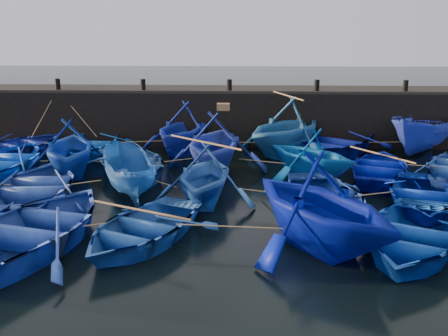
{
  "coord_description": "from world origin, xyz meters",
  "views": [
    {
      "loc": [
        0.64,
        -13.47,
        5.42
      ],
      "look_at": [
        0.0,
        3.2,
        0.7
      ],
      "focal_mm": 40.0,
      "sensor_mm": 36.0,
      "label": 1
    }
  ],
  "objects": [
    {
      "name": "ground",
      "position": [
        0.0,
        0.0,
        0.0
      ],
      "size": [
        120.0,
        120.0,
        0.0
      ],
      "primitive_type": "plane",
      "color": "black",
      "rests_on": "ground"
    },
    {
      "name": "quay_wall",
      "position": [
        0.0,
        10.5,
        1.25
      ],
      "size": [
        26.0,
        2.5,
        2.5
      ],
      "primitive_type": "cube",
      "color": "black",
      "rests_on": "ground"
    },
    {
      "name": "quay_top",
      "position": [
        0.0,
        10.5,
        2.56
      ],
      "size": [
        26.0,
        2.5,
        0.12
      ],
      "primitive_type": "cube",
      "color": "black",
      "rests_on": "quay_wall"
    },
    {
      "name": "bollard_0",
      "position": [
        -8.0,
        9.6,
        2.87
      ],
      "size": [
        0.24,
        0.24,
        0.5
      ],
      "primitive_type": "cylinder",
      "color": "black",
      "rests_on": "quay_top"
    },
    {
      "name": "bollard_1",
      "position": [
        -4.0,
        9.6,
        2.87
      ],
      "size": [
        0.24,
        0.24,
        0.5
      ],
      "primitive_type": "cylinder",
      "color": "black",
      "rests_on": "quay_top"
    },
    {
      "name": "bollard_2",
      "position": [
        0.0,
        9.6,
        2.87
      ],
      "size": [
        0.24,
        0.24,
        0.5
      ],
      "primitive_type": "cylinder",
      "color": "black",
      "rests_on": "quay_top"
    },
    {
      "name": "bollard_3",
      "position": [
        4.0,
        9.6,
        2.87
      ],
      "size": [
        0.24,
        0.24,
        0.5
      ],
      "primitive_type": "cylinder",
      "color": "black",
      "rests_on": "quay_top"
    },
    {
      "name": "bollard_4",
      "position": [
        8.0,
        9.6,
        2.87
      ],
      "size": [
        0.24,
        0.24,
        0.5
      ],
      "primitive_type": "cylinder",
      "color": "black",
      "rests_on": "quay_top"
    },
    {
      "name": "boat_0",
      "position": [
        -9.03,
        7.28,
        0.48
      ],
      "size": [
        5.02,
        5.58,
        0.95
      ],
      "primitive_type": "imported",
      "rotation": [
        0.0,
        0.0,
        2.66
      ],
      "color": "navy",
      "rests_on": "ground"
    },
    {
      "name": "boat_1",
      "position": [
        -6.1,
        7.61,
        0.49
      ],
      "size": [
        3.42,
        4.77,
        0.99
      ],
      "primitive_type": "imported",
      "rotation": [
        0.0,
        0.0,
        0.0
      ],
      "color": "#094190",
      "rests_on": "ground"
    },
    {
      "name": "boat_2",
      "position": [
        -1.99,
        8.09,
        1.16
      ],
      "size": [
        4.87,
        5.28,
        2.31
      ],
      "primitive_type": "imported",
      "rotation": [
        0.0,
        0.0,
        -0.28
      ],
      "color": "#14269D",
      "rests_on": "ground"
    },
    {
      "name": "boat_3",
      "position": [
        2.53,
        7.83,
        1.29
      ],
      "size": [
        6.38,
        6.48,
        2.58
      ],
      "primitive_type": "imported",
      "rotation": [
        0.0,
        0.0,
        -0.68
      ],
      "color": "#1F5C96",
      "rests_on": "ground"
    },
    {
      "name": "boat_4",
      "position": [
        4.7,
        8.08,
        0.57
      ],
      "size": [
        6.42,
        6.8,
        1.15
      ],
      "primitive_type": "imported",
      "rotation": [
        0.0,
        0.0,
        -0.61
      ],
      "color": "navy",
      "rests_on": "ground"
    },
    {
      "name": "boat_5",
      "position": [
        8.59,
        8.24,
        0.97
      ],
      "size": [
        4.64,
        5.09,
        1.94
      ],
      "primitive_type": "imported",
      "rotation": [
        0.0,
        0.0,
        -0.68
      ],
      "color": "#1F33A6",
      "rests_on": "ground"
    },
    {
      "name": "boat_6",
      "position": [
        -8.41,
        4.38,
        0.55
      ],
      "size": [
        4.14,
        5.55,
        1.1
      ],
      "primitive_type": "imported",
      "rotation": [
        0.0,
        0.0,
        3.08
      ],
      "color": "#043BD5",
      "rests_on": "ground"
    },
    {
      "name": "boat_7",
      "position": [
        -5.8,
        4.45,
        1.11
      ],
      "size": [
        4.63,
        5.04,
        2.23
      ],
      "primitive_type": "imported",
      "rotation": [
        0.0,
        0.0,
        3.41
      ],
      "color": "#0E359B",
      "rests_on": "ground"
    },
    {
      "name": "boat_8",
      "position": [
        -3.51,
        4.33,
        0.5
      ],
      "size": [
        5.34,
        5.92,
        1.01
      ],
      "primitive_type": "imported",
      "rotation": [
        0.0,
        0.0,
        0.48
      ],
      "color": "blue",
      "rests_on": "ground"
    },
    {
      "name": "boat_9",
      "position": [
        -0.4,
        5.04,
        1.21
      ],
      "size": [
        4.39,
        4.96,
        2.43
      ],
      "primitive_type": "imported",
      "rotation": [
        0.0,
        0.0,
        3.05
      ],
      "color": "#1E329B",
      "rests_on": "ground"
    },
    {
      "name": "boat_10",
      "position": [
        3.14,
        4.41,
        0.96
      ],
      "size": [
        4.81,
        4.78,
        1.92
      ],
      "primitive_type": "imported",
      "rotation": [
        0.0,
        0.0,
        3.97
      ],
      "color": "#0557B6",
      "rests_on": "ground"
    },
    {
      "name": "boat_11",
      "position": [
        5.72,
        4.46,
        0.45
      ],
      "size": [
        4.34,
        5.09,
        0.89
      ],
      "primitive_type": "imported",
      "rotation": [
        0.0,
        0.0,
        2.8
      ],
      "color": "#000F9F",
      "rests_on": "ground"
    },
    {
      "name": "boat_14",
      "position": [
        -5.93,
        1.51,
        0.52
      ],
      "size": [
        4.2,
        5.42,
        1.04
      ],
      "primitive_type": "imported",
      "rotation": [
        0.0,
        0.0,
        3.27
      ],
      "color": "#264496",
      "rests_on": "ground"
    },
    {
      "name": "boat_15",
      "position": [
        -3.12,
        2.09,
        0.76
      ],
      "size": [
        2.88,
        4.22,
        1.53
      ],
      "primitive_type": "imported",
      "rotation": [
        0.0,
        0.0,
        3.53
      ],
      "color": "#16498A",
      "rests_on": "ground"
    },
    {
      "name": "boat_16",
      "position": [
        -0.53,
        1.43,
        0.99
      ],
      "size": [
        3.56,
        4.04,
        1.99
      ],
      "primitive_type": "imported",
      "rotation": [
        0.0,
        0.0,
        -0.08
      ],
      "color": "blue",
      "rests_on": "ground"
    },
    {
      "name": "boat_17",
      "position": [
        3.12,
        0.8,
        0.48
      ],
      "size": [
        3.87,
        5.03,
        0.97
      ],
      "primitive_type": "imported",
      "rotation": [
        0.0,
        0.0,
        0.12
      ],
      "color": "#173997",
      "rests_on": "ground"
    },
    {
      "name": "boat_18",
      "position": [
        6.18,
        1.24,
        0.46
      ],
      "size": [
        4.18,
        5.07,
        0.91
      ],
      "primitive_type": "imported",
      "rotation": [
        0.0,
        0.0,
        -0.26
      ],
      "color": "#022299",
      "rests_on": "ground"
    },
    {
      "name": "boat_21",
      "position": [
        -4.58,
        -1.95,
        0.57
      ],
      "size": [
        5.19,
        6.31,
        1.14
      ],
      "primitive_type": "imported",
      "rotation": [
        0.0,
        0.0,
        2.88
      ],
      "color": "#1D3C94",
      "rests_on": "ground"
    },
    {
      "name": "boat_22",
      "position": [
        -1.95,
        -1.62,
        0.45
      ],
      "size": [
        4.57,
        5.19,
        0.89
      ],
      "primitive_type": "imported",
      "rotation": [
        0.0,
        0.0,
        -0.42
      ],
      "color": "#1B4A9A",
      "rests_on": "ground"
    },
    {
      "name": "boat_23",
      "position": [
        2.58,
        -1.81,
        1.24
      ],
      "size": [
        6.06,
        6.21,
        2.48
      ],
      "primitive_type": "imported",
      "rotation": [
        0.0,
        0.0,
        0.62
      ],
      "color": "#000D8E",
      "rests_on": "ground"
    },
    {
      "name": "boat_24",
      "position": [
        4.84,
        -1.87,
        0.5
      ],
      "size": [
        5.22,
        5.85,
        1.0
      ],
      "primitive_type": "imported",
      "rotation": [
        0.0,
        0.0,
        -0.46
      ],
      "color": "#073799",
      "rests_on": "ground"
    },
    {
      "name": "wooden_crate",
      "position": [
        -0.1,
        5.04,
        2.56
      ],
      "size": [
        0.47,
        0.35,
        0.25
      ],
      "primitive_type": "cube",
      "color": "brown",
      "rests_on": "boat_9"
    },
    {
      "name": "mooring_ropes",
      "position": [
        -0.25,
        5.03,
        0.88
      ],
      "size": [
        17.66,
        11.49,
        2.1
      ],
      "color": "tan",
      "rests_on": "ground"
    },
    {
      "name": "loose_oars",
      "position": [
        1.44,
        3.02,
        1.62
      ],
      "size": [
        9.93,
        11.53,
        1.75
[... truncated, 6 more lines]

